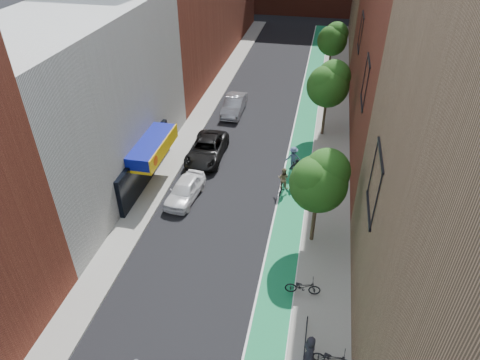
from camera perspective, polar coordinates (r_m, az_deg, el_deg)
The scene contains 17 objects.
bike_lane at distance 40.77m, azimuth 8.73°, elevation 7.50°, with size 2.00×68.00×0.01m, color #157952.
sidewalk_left at distance 42.25m, azimuth -5.03°, elevation 8.90°, with size 2.00×68.00×0.15m, color gray.
sidewalk_right at distance 40.74m, azimuth 12.26°, elevation 7.18°, with size 3.00×68.00×0.15m, color gray.
building_left_white at distance 31.80m, azimuth -20.50°, elevation 9.54°, with size 8.00×20.00×12.00m, color silver.
building_right_mid_red at distance 37.71m, azimuth 23.35°, elevation 20.86°, with size 8.00×28.00×22.00m, color maroon.
tree_near at distance 24.59m, azimuth 10.58°, elevation 0.05°, with size 3.40×3.36×6.42m.
tree_mid at distance 36.94m, azimuth 11.76°, elevation 12.57°, with size 3.55×3.53×6.74m.
tree_far at distance 50.34m, azimuth 12.27°, elevation 17.98°, with size 3.30×3.25×6.21m.
parked_car_white at distance 30.26m, azimuth -7.36°, elevation -1.30°, with size 1.76×4.38×1.49m, color white.
parked_car_black at distance 34.66m, azimuth -4.44°, elevation 4.10°, with size 2.67×5.78×1.61m, color black.
parked_car_silver at distance 41.92m, azimuth -0.78°, elevation 9.95°, with size 1.75×5.00×1.65m, color gray.
cyclist_lane_near at distance 30.73m, azimuth 5.75°, elevation -0.30°, with size 0.90×1.67×2.00m.
cyclist_lane_mid at distance 31.75m, azimuth 7.51°, elevation 0.81°, with size 1.06×1.58×2.09m.
cyclist_lane_far at distance 32.98m, azimuth 7.06°, elevation 2.50°, with size 1.28×1.91×2.16m.
parked_bike_near at distance 21.53m, azimuth 12.21°, elevation -22.19°, with size 0.65×1.86×0.98m, color black.
parked_bike_far at distance 23.86m, azimuth 8.38°, elevation -13.88°, with size 0.67×1.92×1.01m, color black.
pedestrian at distance 21.22m, azimuth 9.33°, elevation -21.40°, with size 0.78×0.51×1.59m, color #212129.
Camera 1 is at (5.24, -10.35, 18.43)m, focal length 32.00 mm.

